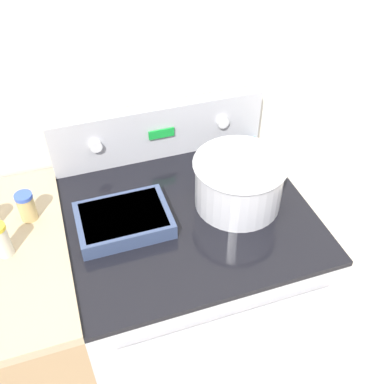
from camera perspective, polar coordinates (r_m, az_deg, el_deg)
The scene contains 8 objects.
kitchen_wall at distance 1.51m, azimuth -5.31°, elevation 16.60°, with size 8.00×0.05×2.50m.
stove_range at distance 1.75m, azimuth -0.45°, elevation -13.25°, with size 0.75×0.71×0.91m.
control_panel at distance 1.58m, azimuth -4.20°, elevation 7.73°, with size 0.75×0.07×0.20m.
mixing_bowl at distance 1.38m, azimuth 5.98°, elevation 1.47°, with size 0.29×0.29×0.16m.
casserole_dish at distance 1.35m, azimuth -8.68°, elevation -3.46°, with size 0.27×0.20×0.05m.
ladle at distance 1.58m, azimuth 10.41°, elevation 4.25°, with size 0.07×0.27×0.07m.
spice_jar_blue_cap at distance 1.42m, azimuth -20.27°, elevation -1.73°, with size 0.05×0.05×0.09m.
spice_jar_yellow_cap at distance 1.33m, azimuth -23.05°, elevation -5.63°, with size 0.05×0.05×0.11m.
Camera 1 is at (-0.31, -0.62, 1.88)m, focal length 42.00 mm.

